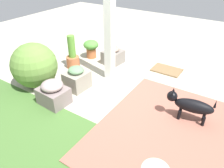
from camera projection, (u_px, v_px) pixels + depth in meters
ground_plane at (119, 89)px, 4.03m from camera, size 12.00×12.00×0.00m
brick_path at (165, 131)px, 3.06m from camera, size 1.80×2.40×0.02m
porch_pillar at (110, 23)px, 3.81m from camera, size 0.16×0.16×2.25m
stone_planter_nearest at (113, 56)px, 4.88m from camera, size 0.43×0.47×0.41m
stone_planter_mid at (77, 79)px, 3.96m from camera, size 0.40×0.44×0.45m
stone_planter_far at (53, 93)px, 3.55m from camera, size 0.50×0.41×0.43m
round_shrub at (34, 65)px, 3.93m from camera, size 0.84×0.84×0.84m
terracotta_pot_tall at (73, 56)px, 4.66m from camera, size 0.28×0.28×0.73m
terracotta_pot_broad at (91, 47)px, 5.10m from camera, size 0.36×0.36×0.43m
dog at (190, 105)px, 3.15m from camera, size 0.69×0.26×0.47m
doormat at (167, 70)px, 4.64m from camera, size 0.61×0.43×0.03m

